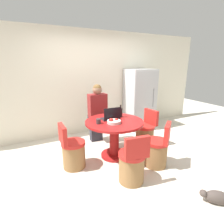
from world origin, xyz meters
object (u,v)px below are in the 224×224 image
at_px(person_seated, 97,111).
at_px(bottle, 121,112).
at_px(chair_right_side, 145,134).
at_px(laptop, 111,117).
at_px(chair_left_side, 73,152).
at_px(dining_table, 114,132).
at_px(cat, 216,197).
at_px(refrigerator, 140,99).
at_px(fruit_bowl, 114,122).
at_px(chair_near_camera, 132,165).
at_px(chair_near_right_corner, 157,151).

xyz_separation_m(person_seated, bottle, (0.27, -0.62, 0.09)).
height_order(chair_right_side, laptop, laptop).
height_order(chair_left_side, bottle, bottle).
distance_m(person_seated, bottle, 0.68).
relative_size(dining_table, laptop, 3.18).
bearing_deg(cat, dining_table, -30.88).
bearing_deg(chair_left_side, chair_right_side, -87.33).
distance_m(chair_left_side, laptop, 0.97).
bearing_deg(refrigerator, bottle, -139.40).
bearing_deg(person_seated, fruit_bowl, 88.26).
bearing_deg(bottle, chair_near_camera, -108.89).
relative_size(chair_right_side, person_seated, 0.60).
bearing_deg(dining_table, chair_left_side, -178.58).
relative_size(dining_table, bottle, 4.39).
height_order(chair_near_right_corner, cat, chair_near_right_corner).
height_order(dining_table, chair_left_side, chair_left_side).
xyz_separation_m(refrigerator, laptop, (-1.40, -1.05, -0.03)).
relative_size(dining_table, chair_right_side, 1.36).
xyz_separation_m(dining_table, chair_right_side, (0.82, 0.10, -0.23)).
xyz_separation_m(refrigerator, chair_right_side, (-0.56, -1.06, -0.54)).
xyz_separation_m(chair_left_side, person_seated, (0.78, 0.80, 0.46)).
distance_m(dining_table, chair_near_camera, 0.86).
bearing_deg(person_seated, chair_near_right_corner, 112.32).
xyz_separation_m(chair_left_side, chair_right_side, (1.65, 0.12, 0.00)).
relative_size(chair_near_right_corner, person_seated, 0.60).
relative_size(laptop, cat, 0.99).
height_order(refrigerator, bottle, refrigerator).
bearing_deg(fruit_bowl, cat, -65.44).
bearing_deg(chair_left_side, fruit_bowl, -98.71).
bearing_deg(chair_right_side, cat, -12.37).
bearing_deg(cat, chair_near_right_corner, -45.69).
height_order(laptop, cat, laptop).
distance_m(chair_near_camera, chair_right_side, 1.31).
bearing_deg(cat, person_seated, -36.12).
bearing_deg(chair_near_right_corner, fruit_bowl, -80.49).
xyz_separation_m(chair_right_side, fruit_bowl, (-0.90, -0.21, 0.49)).
distance_m(chair_near_right_corner, laptop, 1.06).
relative_size(chair_left_side, laptop, 2.34).
bearing_deg(dining_table, fruit_bowl, -122.15).
height_order(chair_right_side, fruit_bowl, fruit_bowl).
bearing_deg(dining_table, laptop, 98.36).
bearing_deg(cat, fruit_bowl, -27.23).
height_order(chair_near_camera, fruit_bowl, fruit_bowl).
xyz_separation_m(dining_table, bottle, (0.23, 0.16, 0.32)).
bearing_deg(dining_table, cat, -69.10).
bearing_deg(refrigerator, dining_table, -140.10).
height_order(refrigerator, person_seated, refrigerator).
height_order(chair_left_side, chair_right_side, same).
bearing_deg(bottle, chair_near_right_corner, -68.87).
bearing_deg(chair_left_side, person_seated, -45.79).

